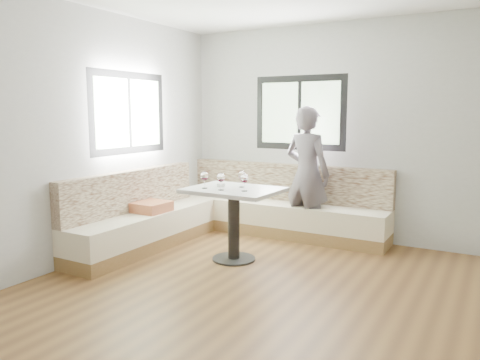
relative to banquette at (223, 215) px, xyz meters
The scene contains 9 objects.
room 2.42m from the banquette, 45.73° to the right, with size 5.01×5.01×2.81m.
banquette is the anchor object (origin of this frame).
table 0.90m from the banquette, 50.47° to the right, with size 1.02×0.80×0.82m.
person 1.21m from the banquette, 29.68° to the left, with size 0.63×0.42×1.74m, color #5D555C.
olive_ramekin 0.89m from the banquette, 60.28° to the right, with size 0.09×0.09×0.04m.
wine_glass_a 1.07m from the banquette, 72.10° to the right, with size 0.09×0.09×0.19m.
wine_glass_b 1.15m from the banquette, 59.76° to the right, with size 0.09×0.09×0.19m.
wine_glass_c 1.24m from the banquette, 46.25° to the right, with size 0.09×0.09×0.19m.
wine_glass_d 1.02m from the banquette, 43.19° to the right, with size 0.09×0.09×0.19m.
Camera 1 is at (1.54, -3.45, 1.66)m, focal length 35.00 mm.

